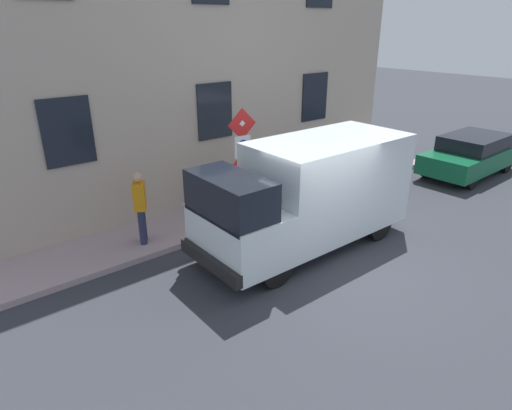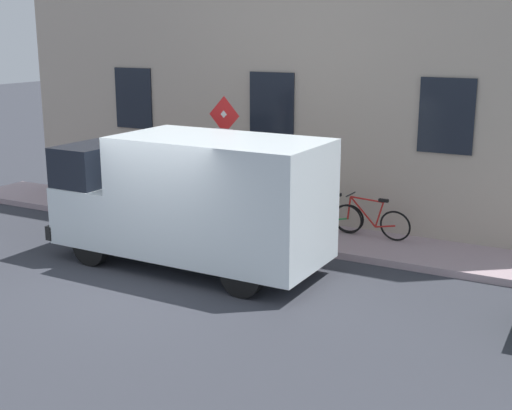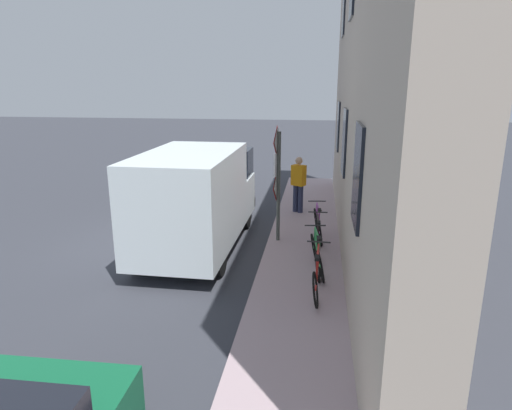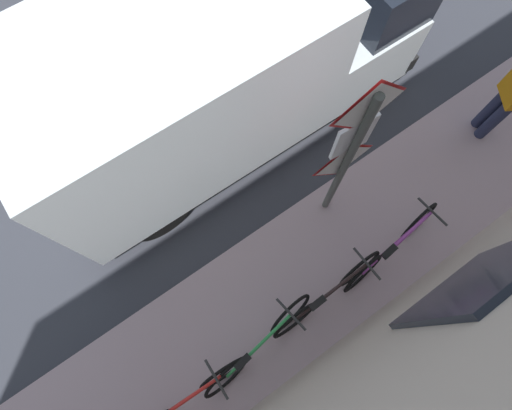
% 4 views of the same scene
% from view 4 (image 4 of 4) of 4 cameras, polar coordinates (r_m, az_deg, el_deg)
% --- Properties ---
extents(ground_plane, '(80.00, 80.00, 0.00)m').
position_cam_4_polar(ground_plane, '(7.18, -8.35, 17.55)').
color(ground_plane, '#34363E').
extents(sidewalk_slab, '(1.80, 16.19, 0.14)m').
position_cam_4_polar(sidewalk_slab, '(5.92, 11.02, -6.58)').
color(sidewalk_slab, '#AC949B').
rests_on(sidewalk_slab, ground_plane).
extents(sign_post_stacked, '(0.18, 0.56, 2.78)m').
position_cam_4_polar(sign_post_stacked, '(4.41, 12.67, 7.74)').
color(sign_post_stacked, '#474C47').
rests_on(sign_post_stacked, sidewalk_slab).
extents(delivery_van, '(2.06, 5.35, 2.50)m').
position_cam_4_polar(delivery_van, '(5.48, -5.56, 17.52)').
color(delivery_van, white).
rests_on(delivery_van, ground_plane).
extents(bicycle_red, '(0.46, 1.71, 0.89)m').
position_cam_4_polar(bicycle_red, '(5.35, -9.59, -24.72)').
color(bicycle_red, black).
rests_on(bicycle_red, sidewalk_slab).
extents(bicycle_green, '(0.49, 1.72, 0.89)m').
position_cam_4_polar(bicycle_green, '(5.25, 0.50, -18.50)').
color(bicycle_green, black).
rests_on(bicycle_green, sidewalk_slab).
extents(bicycle_black, '(0.46, 1.71, 0.89)m').
position_cam_4_polar(bicycle_black, '(5.36, 9.86, -11.82)').
color(bicycle_black, black).
rests_on(bicycle_black, sidewalk_slab).
extents(bicycle_purple, '(0.46, 1.71, 0.89)m').
position_cam_4_polar(bicycle_purple, '(5.66, 18.11, -5.35)').
color(bicycle_purple, black).
rests_on(bicycle_purple, sidewalk_slab).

